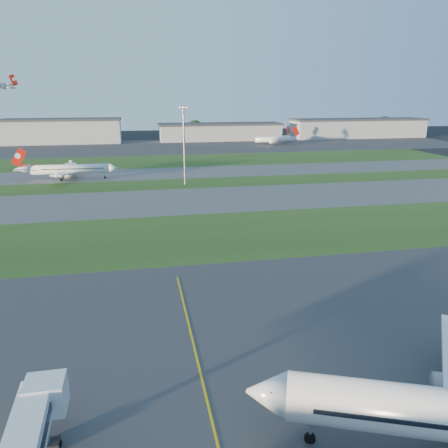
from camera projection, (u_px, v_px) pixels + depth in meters
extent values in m
plane|color=black|center=(156.00, 400.00, 43.59)|extent=(700.00, 700.00, 0.00)
cube|color=#333335|center=(156.00, 400.00, 43.58)|extent=(300.00, 70.00, 0.01)
cube|color=#234517|center=(144.00, 239.00, 92.48)|extent=(300.00, 34.00, 0.01)
cube|color=#515154|center=(141.00, 203.00, 123.51)|extent=(300.00, 32.00, 0.01)
cube|color=#234517|center=(140.00, 185.00, 147.02)|extent=(300.00, 18.00, 0.01)
cube|color=#515154|center=(139.00, 174.00, 167.70)|extent=(300.00, 26.00, 0.01)
cube|color=#234517|center=(138.00, 162.00, 198.73)|extent=(300.00, 40.00, 0.01)
cube|color=#333335|center=(137.00, 147.00, 255.15)|extent=(400.00, 80.00, 0.01)
cube|color=gold|center=(205.00, 394.00, 44.52)|extent=(0.25, 60.00, 0.02)
cube|color=white|center=(46.00, 395.00, 38.23)|extent=(3.40, 3.00, 3.00)
cylinder|color=gray|center=(45.00, 434.00, 37.12)|extent=(0.70, 0.70, 3.20)
cube|color=black|center=(47.00, 445.00, 37.48)|extent=(2.20, 1.20, 0.70)
cylinder|color=white|center=(71.00, 169.00, 156.15)|extent=(26.96, 4.45, 3.40)
cube|color=#B9170B|center=(19.00, 157.00, 152.30)|extent=(5.81, 0.54, 6.77)
cube|color=white|center=(72.00, 167.00, 162.92)|extent=(6.67, 13.96, 1.38)
cube|color=white|center=(65.00, 174.00, 149.36)|extent=(7.62, 14.01, 1.38)
cylinder|color=gray|center=(75.00, 171.00, 161.54)|extent=(3.84, 2.20, 2.06)
cylinder|color=gray|center=(70.00, 176.00, 151.71)|extent=(3.84, 2.20, 2.06)
cube|color=#B9170B|center=(11.00, 73.00, 236.60)|extent=(5.22, 1.87, 6.27)
cylinder|color=white|center=(280.00, 139.00, 267.69)|extent=(19.82, 21.42, 3.20)
cube|color=#B9170B|center=(288.00, 130.00, 277.01)|extent=(3.70, 4.04, 6.16)
cylinder|color=white|center=(276.00, 139.00, 266.08)|extent=(26.06, 3.70, 3.20)
cube|color=#B9170B|center=(296.00, 131.00, 267.38)|extent=(5.18, 0.40, 6.16)
cylinder|color=gray|center=(184.00, 148.00, 144.39)|extent=(0.60, 0.60, 25.00)
cube|color=gray|center=(183.00, 107.00, 140.72)|extent=(3.20, 0.50, 0.80)
cube|color=#FFF2CC|center=(183.00, 107.00, 140.72)|extent=(2.80, 0.70, 0.35)
cube|color=#A0A2A8|center=(63.00, 132.00, 272.95)|extent=(70.00, 22.00, 14.00)
cube|color=#383A3F|center=(62.00, 119.00, 270.79)|extent=(71.40, 23.00, 1.20)
cube|color=#A0A2A8|center=(220.00, 133.00, 292.23)|extent=(80.00, 22.00, 10.00)
cube|color=#383A3F|center=(220.00, 124.00, 290.64)|extent=(81.60, 23.00, 1.20)
cube|color=#A0A2A8|center=(358.00, 129.00, 310.66)|extent=(95.00, 22.00, 12.00)
cube|color=#383A3F|center=(359.00, 119.00, 308.78)|extent=(96.90, 23.00, 1.20)
cylinder|color=black|center=(106.00, 138.00, 289.45)|extent=(1.00, 1.00, 3.60)
sphere|color=black|center=(106.00, 132.00, 288.30)|extent=(9.90, 9.90, 9.90)
cylinder|color=black|center=(195.00, 136.00, 303.41)|extent=(1.00, 1.00, 4.20)
sphere|color=black|center=(195.00, 129.00, 302.07)|extent=(11.55, 11.55, 11.55)
cylinder|color=black|center=(298.00, 134.00, 315.62)|extent=(1.00, 1.00, 3.80)
sphere|color=black|center=(299.00, 128.00, 314.41)|extent=(10.45, 10.45, 10.45)
cylinder|color=black|center=(384.00, 132.00, 332.37)|extent=(1.00, 1.00, 4.60)
sphere|color=black|center=(384.00, 125.00, 330.90)|extent=(12.65, 12.65, 12.65)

